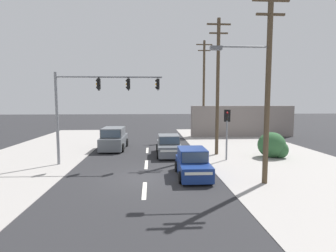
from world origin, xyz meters
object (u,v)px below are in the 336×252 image
(sedan_kerbside_parked, at_px, (169,146))
(hatchback_oncoming_mid, at_px, (193,164))
(utility_pole_midground_right, at_px, (218,85))
(utility_pole_foreground_right, at_px, (265,83))
(utility_pole_background_right, at_px, (204,87))
(traffic_signal_mast, at_px, (94,98))
(suv_crossing_left, at_px, (114,139))
(pedestal_signal_right_kerb, at_px, (227,126))

(sedan_kerbside_parked, distance_m, hatchback_oncoming_mid, 5.89)
(utility_pole_midground_right, bearing_deg, sedan_kerbside_parked, 179.08)
(utility_pole_foreground_right, distance_m, utility_pole_midground_right, 7.30)
(utility_pole_background_right, height_order, traffic_signal_mast, utility_pole_background_right)
(utility_pole_foreground_right, xyz_separation_m, suv_crossing_left, (-8.79, 10.10, -4.16))
(sedan_kerbside_parked, relative_size, suv_crossing_left, 0.93)
(utility_pole_foreground_right, bearing_deg, pedestal_signal_right_kerb, 93.06)
(traffic_signal_mast, relative_size, sedan_kerbside_parked, 1.62)
(utility_pole_foreground_right, xyz_separation_m, hatchback_oncoming_mid, (-3.29, 1.52, -4.34))
(pedestal_signal_right_kerb, bearing_deg, suv_crossing_left, 150.53)
(utility_pole_background_right, height_order, sedan_kerbside_parked, utility_pole_background_right)
(utility_pole_foreground_right, height_order, hatchback_oncoming_mid, utility_pole_foreground_right)
(utility_pole_foreground_right, bearing_deg, traffic_signal_mast, 153.06)
(traffic_signal_mast, relative_size, suv_crossing_left, 1.50)
(utility_pole_foreground_right, distance_m, utility_pole_background_right, 17.08)
(sedan_kerbside_parked, bearing_deg, utility_pole_midground_right, -0.92)
(traffic_signal_mast, bearing_deg, pedestal_signal_right_kerb, 3.77)
(traffic_signal_mast, distance_m, hatchback_oncoming_mid, 7.68)
(utility_pole_background_right, distance_m, pedestal_signal_right_kerb, 12.23)
(utility_pole_foreground_right, height_order, utility_pole_background_right, utility_pole_background_right)
(utility_pole_background_right, xyz_separation_m, pedestal_signal_right_kerb, (-0.71, -11.77, -3.28))
(utility_pole_foreground_right, height_order, suv_crossing_left, utility_pole_foreground_right)
(utility_pole_foreground_right, bearing_deg, suv_crossing_left, 131.03)
(utility_pole_midground_right, bearing_deg, utility_pole_foreground_right, -86.19)
(utility_pole_midground_right, distance_m, hatchback_oncoming_mid, 7.94)
(utility_pole_background_right, bearing_deg, hatchback_oncoming_mid, -103.46)
(utility_pole_midground_right, relative_size, utility_pole_background_right, 0.95)
(utility_pole_midground_right, distance_m, sedan_kerbside_parked, 6.00)
(utility_pole_midground_right, bearing_deg, traffic_signal_mast, -163.68)
(suv_crossing_left, distance_m, hatchback_oncoming_mid, 10.20)
(pedestal_signal_right_kerb, distance_m, suv_crossing_left, 9.89)
(utility_pole_midground_right, xyz_separation_m, hatchback_oncoming_mid, (-2.81, -5.75, -4.70))
(utility_pole_background_right, xyz_separation_m, suv_crossing_left, (-9.22, -6.96, -4.81))
(utility_pole_background_right, height_order, pedestal_signal_right_kerb, utility_pole_background_right)
(suv_crossing_left, bearing_deg, utility_pole_background_right, 37.03)
(utility_pole_foreground_right, relative_size, hatchback_oncoming_mid, 2.57)
(utility_pole_background_right, bearing_deg, traffic_signal_mast, -128.09)
(utility_pole_background_right, height_order, hatchback_oncoming_mid, utility_pole_background_right)
(sedan_kerbside_parked, bearing_deg, utility_pole_background_right, 64.45)
(utility_pole_midground_right, distance_m, traffic_signal_mast, 9.20)
(traffic_signal_mast, distance_m, sedan_kerbside_parked, 6.75)
(suv_crossing_left, relative_size, hatchback_oncoming_mid, 1.26)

